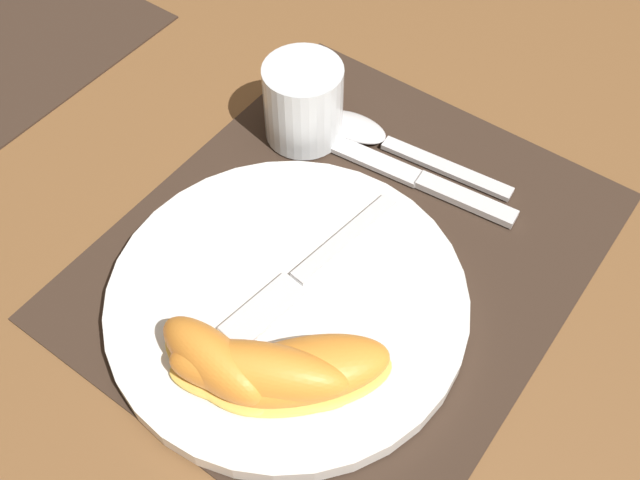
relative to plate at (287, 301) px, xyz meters
name	(u,v)px	position (x,y,z in m)	size (l,w,h in m)	color
ground_plane	(345,254)	(0.07, -0.01, -0.01)	(3.00, 3.00, 0.00)	brown
placemat	(345,253)	(0.07, -0.01, -0.01)	(0.41, 0.35, 0.00)	#38281E
plate	(287,301)	(0.00, 0.00, 0.00)	(0.28, 0.28, 0.02)	white
juice_glass	(304,106)	(0.16, 0.10, 0.03)	(0.07, 0.07, 0.08)	silver
knife	(402,172)	(0.17, 0.00, -0.01)	(0.04, 0.23, 0.01)	silver
spoon	(378,138)	(0.19, 0.04, 0.00)	(0.04, 0.19, 0.01)	silver
fork	(303,278)	(0.02, 0.00, 0.01)	(0.18, 0.04, 0.00)	silver
citrus_wedge_0	(214,362)	(-0.08, 0.00, 0.03)	(0.05, 0.10, 0.04)	#F7C656
citrus_wedge_1	(259,373)	(-0.07, -0.03, 0.03)	(0.10, 0.14, 0.04)	#F7C656
citrus_wedge_2	(304,372)	(-0.05, -0.05, 0.02)	(0.13, 0.13, 0.03)	#F7C656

